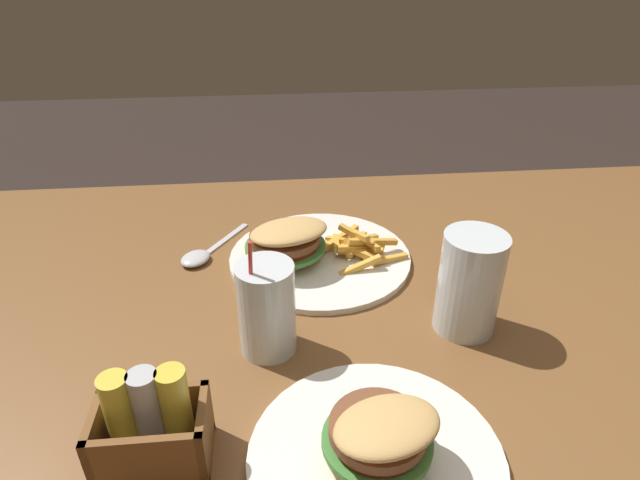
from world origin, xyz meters
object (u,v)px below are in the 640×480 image
object	(u,v)px
beer_glass	(468,284)
meal_plate_near	(306,249)
spoon	(199,256)
condiment_caddy	(152,429)
juice_glass	(267,312)
meal_plate_far	(378,447)

from	to	relation	value
beer_glass	meal_plate_near	bearing A→B (deg)	-41.07
spoon	condiment_caddy	xyz separation A→B (m)	(0.00, 0.38, 0.04)
juice_glass	meal_plate_far	bearing A→B (deg)	119.90
spoon	condiment_caddy	bearing A→B (deg)	32.72
beer_glass	spoon	distance (m)	0.43
beer_glass	meal_plate_far	xyz separation A→B (m)	(0.16, 0.21, -0.04)
meal_plate_far	condiment_caddy	bearing A→B (deg)	-7.09
meal_plate_near	meal_plate_far	bearing A→B (deg)	96.47
meal_plate_near	meal_plate_far	world-z (taller)	same
beer_glass	meal_plate_far	distance (m)	0.27
beer_glass	condiment_caddy	bearing A→B (deg)	25.44
meal_plate_near	condiment_caddy	bearing A→B (deg)	63.34
meal_plate_near	juice_glass	xyz separation A→B (m)	(0.06, 0.20, 0.03)
juice_glass	meal_plate_far	xyz separation A→B (m)	(-0.11, 0.19, -0.03)
spoon	meal_plate_far	size ratio (longest dim) A/B	0.59
condiment_caddy	beer_glass	bearing A→B (deg)	-154.56
meal_plate_near	condiment_caddy	distance (m)	0.40
spoon	beer_glass	bearing A→B (deg)	95.42
meal_plate_far	condiment_caddy	xyz separation A→B (m)	(0.22, -0.03, 0.02)
meal_plate_near	meal_plate_far	size ratio (longest dim) A/B	1.12
beer_glass	meal_plate_far	size ratio (longest dim) A/B	0.54
meal_plate_near	meal_plate_far	distance (m)	0.39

